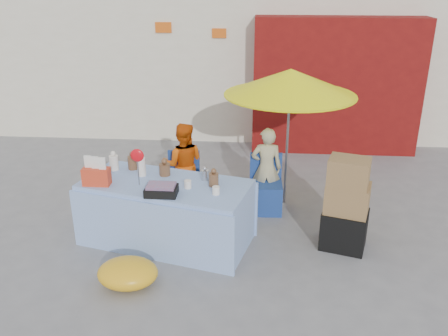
# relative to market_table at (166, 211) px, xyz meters

# --- Properties ---
(ground) EXTENTS (80.00, 80.00, 0.00)m
(ground) POSITION_rel_market_table_xyz_m (0.46, -0.42, -0.43)
(ground) COLOR slate
(ground) RESTS_ON ground
(market_table) EXTENTS (2.39, 1.55, 1.33)m
(market_table) POSITION_rel_market_table_xyz_m (0.00, 0.00, 0.00)
(market_table) COLOR #9BB8F8
(market_table) RESTS_ON ground
(chair_left) EXTENTS (0.49, 0.48, 0.85)m
(chair_left) POSITION_rel_market_table_xyz_m (0.06, 0.98, -0.18)
(chair_left) COLOR navy
(chair_left) RESTS_ON ground
(chair_right) EXTENTS (0.49, 0.48, 0.85)m
(chair_right) POSITION_rel_market_table_xyz_m (1.31, 0.98, -0.18)
(chair_right) COLOR navy
(chair_right) RESTS_ON ground
(vendor_orange) EXTENTS (0.65, 0.51, 1.30)m
(vendor_orange) POSITION_rel_market_table_xyz_m (0.06, 1.12, 0.22)
(vendor_orange) COLOR #DB540B
(vendor_orange) RESTS_ON ground
(vendor_beige) EXTENTS (0.47, 0.31, 1.26)m
(vendor_beige) POSITION_rel_market_table_xyz_m (1.31, 1.12, 0.20)
(vendor_beige) COLOR #BBB284
(vendor_beige) RESTS_ON ground
(umbrella) EXTENTS (1.90, 1.90, 2.09)m
(umbrella) POSITION_rel_market_table_xyz_m (1.61, 1.27, 1.46)
(umbrella) COLOR gray
(umbrella) RESTS_ON ground
(box_stack) EXTENTS (0.67, 0.60, 1.24)m
(box_stack) POSITION_rel_market_table_xyz_m (2.32, 0.02, 0.14)
(box_stack) COLOR black
(box_stack) RESTS_ON ground
(tarp_bundle) EXTENTS (0.83, 0.73, 0.31)m
(tarp_bundle) POSITION_rel_market_table_xyz_m (-0.26, -1.02, -0.28)
(tarp_bundle) COLOR gold
(tarp_bundle) RESTS_ON ground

